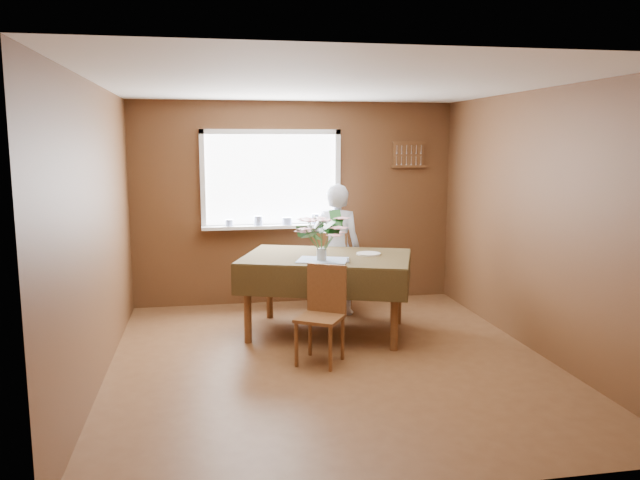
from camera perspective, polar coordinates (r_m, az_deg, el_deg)
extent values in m
plane|color=brown|center=(5.88, 0.98, -10.98)|extent=(4.50, 4.50, 0.00)
plane|color=white|center=(5.56, 1.06, 14.05)|extent=(4.50, 4.50, 0.00)
plane|color=brown|center=(7.79, -2.26, 3.37)|extent=(4.00, 0.00, 4.00)
plane|color=brown|center=(3.44, 8.46, -3.83)|extent=(4.00, 0.00, 4.00)
plane|color=brown|center=(5.55, -19.67, 0.59)|extent=(0.00, 4.50, 4.50)
plane|color=brown|center=(6.29, 19.19, 1.55)|extent=(0.00, 4.50, 4.50)
cube|color=white|center=(7.71, -4.48, 5.53)|extent=(1.60, 0.01, 1.10)
cube|color=white|center=(7.69, -4.52, 9.84)|extent=(1.72, 0.06, 0.06)
cube|color=white|center=(7.75, -4.41, 1.24)|extent=(1.72, 0.06, 0.06)
cube|color=white|center=(7.66, -10.68, 5.38)|extent=(0.06, 0.06, 1.22)
cube|color=white|center=(7.83, 1.62, 5.60)|extent=(0.06, 0.06, 1.22)
cube|color=white|center=(7.68, -4.36, 1.24)|extent=(1.72, 0.20, 0.04)
cylinder|color=white|center=(7.62, -8.30, 1.57)|extent=(0.09, 0.09, 0.08)
cylinder|color=white|center=(7.64, -5.66, 1.77)|extent=(0.11, 0.11, 0.12)
cylinder|color=white|center=(7.68, -3.04, 1.75)|extent=(0.12, 0.12, 0.09)
cylinder|color=white|center=(7.73, -0.45, 1.94)|extent=(0.10, 0.10, 0.13)
cube|color=brown|center=(8.06, 8.09, 7.75)|extent=(0.40, 0.03, 0.30)
cube|color=brown|center=(8.05, 8.14, 8.81)|extent=(0.44, 0.04, 0.03)
cube|color=brown|center=(8.05, 8.10, 6.68)|extent=(0.44, 0.04, 0.03)
cylinder|color=brown|center=(6.32, -6.64, -5.92)|extent=(0.08, 0.08, 0.78)
cylinder|color=brown|center=(6.09, 6.82, -6.49)|extent=(0.08, 0.08, 0.78)
cylinder|color=brown|center=(7.18, -4.63, -4.08)|extent=(0.08, 0.08, 0.78)
cylinder|color=brown|center=(6.98, 7.16, -4.50)|extent=(0.08, 0.08, 0.78)
cube|color=brown|center=(6.52, 0.62, -1.71)|extent=(1.91, 1.58, 0.04)
cube|color=black|center=(6.51, 0.62, -1.49)|extent=(2.00, 1.67, 0.01)
cube|color=black|center=(5.98, -0.22, -3.98)|extent=(1.61, 0.59, 0.31)
cube|color=black|center=(7.11, 1.33, -1.92)|extent=(1.61, 0.59, 0.31)
cube|color=black|center=(6.72, -6.60, -2.60)|extent=(0.40, 1.10, 0.31)
cube|color=black|center=(6.47, 8.12, -3.08)|extent=(0.40, 1.10, 0.31)
cube|color=#51A5E5|center=(6.24, 0.24, -1.85)|extent=(0.59, 0.51, 0.01)
cylinder|color=brown|center=(7.70, 2.80, -4.46)|extent=(0.04, 0.04, 0.44)
cylinder|color=brown|center=(7.78, 0.24, -4.32)|extent=(0.04, 0.04, 0.44)
cylinder|color=brown|center=(7.37, 2.24, -5.08)|extent=(0.04, 0.04, 0.44)
cylinder|color=brown|center=(7.45, -0.43, -4.92)|extent=(0.04, 0.04, 0.44)
cube|color=brown|center=(7.52, 1.22, -2.94)|extent=(0.55, 0.55, 0.03)
cube|color=brown|center=(7.29, 0.88, -1.23)|extent=(0.39, 0.20, 0.49)
cylinder|color=brown|center=(5.68, -2.18, -9.55)|extent=(0.04, 0.04, 0.41)
cylinder|color=brown|center=(5.57, 0.95, -9.94)|extent=(0.04, 0.04, 0.41)
cylinder|color=brown|center=(5.97, -0.92, -8.63)|extent=(0.04, 0.04, 0.41)
cylinder|color=brown|center=(5.86, 2.08, -8.97)|extent=(0.04, 0.04, 0.41)
cube|color=brown|center=(5.70, -0.02, -7.17)|extent=(0.52, 0.52, 0.03)
cube|color=brown|center=(5.80, 0.62, -4.43)|extent=(0.34, 0.23, 0.45)
imported|color=white|center=(7.29, 1.56, -0.84)|extent=(0.66, 0.57, 1.53)
cylinder|color=white|center=(6.23, 0.14, -1.32)|extent=(0.10, 0.10, 0.13)
cylinder|color=#33662D|center=(6.21, 0.14, -0.42)|extent=(0.06, 0.06, 0.09)
cylinder|color=white|center=(6.60, 4.46, -1.26)|extent=(0.36, 0.36, 0.01)
cube|color=silver|center=(6.21, 2.58, -1.86)|extent=(0.07, 0.22, 0.00)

